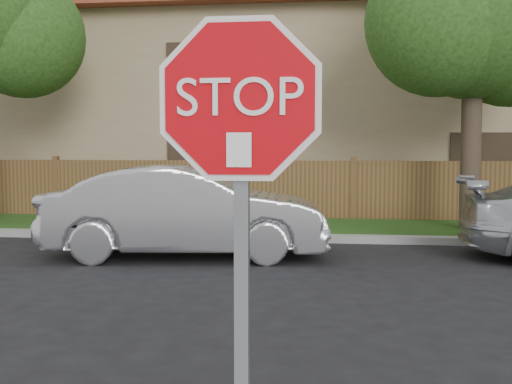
# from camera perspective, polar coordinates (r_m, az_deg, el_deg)

# --- Properties ---
(far_curb) EXTENTS (70.00, 0.30, 0.15)m
(far_curb) POSITION_cam_1_polar(r_m,az_deg,el_deg) (12.41, 9.82, -4.44)
(far_curb) COLOR gray
(far_curb) RESTS_ON ground
(grass_strip) EXTENTS (70.00, 3.00, 0.12)m
(grass_strip) POSITION_cam_1_polar(r_m,az_deg,el_deg) (14.04, 9.48, -3.48)
(grass_strip) COLOR #1E4714
(grass_strip) RESTS_ON ground
(fence) EXTENTS (70.00, 0.12, 1.60)m
(fence) POSITION_cam_1_polar(r_m,az_deg,el_deg) (15.56, 9.24, 0.01)
(fence) COLOR brown
(fence) RESTS_ON ground
(apartment_building) EXTENTS (35.20, 9.20, 7.20)m
(apartment_building) POSITION_cam_1_polar(r_m,az_deg,el_deg) (21.17, 8.69, 8.53)
(apartment_building) COLOR #9F8662
(apartment_building) RESTS_ON ground
(tree_mid) EXTENTS (4.80, 3.90, 7.35)m
(tree_mid) POSITION_cam_1_polar(r_m,az_deg,el_deg) (14.33, 20.28, 15.82)
(tree_mid) COLOR #382B21
(tree_mid) RESTS_ON ground
(stop_sign) EXTENTS (1.01, 0.13, 2.55)m
(stop_sign) POSITION_cam_1_polar(r_m,az_deg,el_deg) (2.65, -1.50, 1.86)
(stop_sign) COLOR gray
(stop_sign) RESTS_ON sidewalk_near
(sedan_left) EXTENTS (5.05, 2.24, 1.61)m
(sedan_left) POSITION_cam_1_polar(r_m,az_deg,el_deg) (10.61, -6.60, -1.90)
(sedan_left) COLOR #B5B4B9
(sedan_left) RESTS_ON ground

